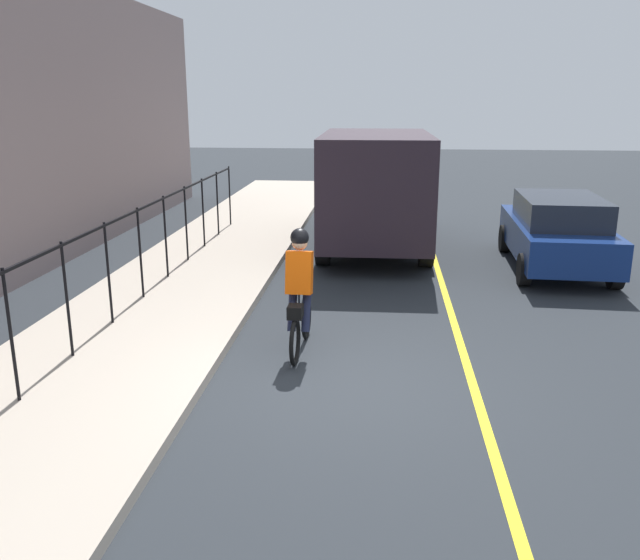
{
  "coord_description": "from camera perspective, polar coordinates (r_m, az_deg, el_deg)",
  "views": [
    {
      "loc": [
        -7.84,
        -0.38,
        3.58
      ],
      "look_at": [
        1.44,
        0.5,
        1.0
      ],
      "focal_mm": 37.27,
      "sensor_mm": 36.0,
      "label": 1
    }
  ],
  "objects": [
    {
      "name": "cyclist_lead",
      "position": [
        9.38,
        -1.75,
        -1.06
      ],
      "size": [
        1.71,
        0.37,
        1.83
      ],
      "rotation": [
        0.0,
        0.0,
        -0.04
      ],
      "color": "black",
      "rests_on": "ground"
    },
    {
      "name": "sidewalk",
      "position": [
        9.38,
        -18.98,
        -7.36
      ],
      "size": [
        40.0,
        3.2,
        0.15
      ],
      "primitive_type": "cube",
      "color": "#B2A594",
      "rests_on": "ground"
    },
    {
      "name": "iron_fence",
      "position": [
        10.04,
        -19.38,
        1.37
      ],
      "size": [
        18.09,
        0.04,
        1.6
      ],
      "color": "black",
      "rests_on": "sidewalk"
    },
    {
      "name": "patrol_sedan",
      "position": [
        14.98,
        19.68,
        3.98
      ],
      "size": [
        4.48,
        2.08,
        1.58
      ],
      "rotation": [
        0.0,
        0.0,
        -0.05
      ],
      "color": "navy",
      "rests_on": "ground"
    },
    {
      "name": "box_truck_background",
      "position": [
        16.16,
        4.78,
        8.22
      ],
      "size": [
        6.74,
        2.62,
        2.78
      ],
      "rotation": [
        0.0,
        0.0,
        0.01
      ],
      "color": "#291E27",
      "rests_on": "ground"
    },
    {
      "name": "ground_plane",
      "position": [
        8.62,
        2.42,
        -9.06
      ],
      "size": [
        80.0,
        80.0,
        0.0
      ],
      "primitive_type": "plane",
      "color": "#262A2F"
    },
    {
      "name": "lane_line_centre",
      "position": [
        8.7,
        13.14,
        -9.23
      ],
      "size": [
        36.0,
        0.12,
        0.01
      ],
      "primitive_type": "cube",
      "color": "yellow",
      "rests_on": "ground"
    }
  ]
}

